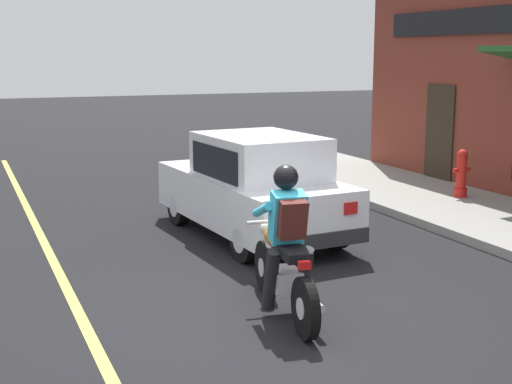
# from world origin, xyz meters

# --- Properties ---
(ground_plane) EXTENTS (80.00, 80.00, 0.00)m
(ground_plane) POSITION_xyz_m (0.00, 0.00, 0.00)
(ground_plane) COLOR black
(sidewalk_curb) EXTENTS (2.60, 22.00, 0.14)m
(sidewalk_curb) POSITION_xyz_m (5.16, 3.00, 0.07)
(sidewalk_curb) COLOR gray
(sidewalk_curb) RESTS_ON ground
(lane_stripe) EXTENTS (0.12, 19.80, 0.01)m
(lane_stripe) POSITION_xyz_m (-1.80, 3.00, 0.00)
(lane_stripe) COLOR #D1C64C
(lane_stripe) RESTS_ON ground
(motorcycle_with_rider) EXTENTS (0.63, 2.02, 1.62)m
(motorcycle_with_rider) POSITION_xyz_m (0.22, 0.03, 0.68)
(motorcycle_with_rider) COLOR black
(motorcycle_with_rider) RESTS_ON ground
(car_hatchback) EXTENTS (1.93, 3.90, 1.57)m
(car_hatchback) POSITION_xyz_m (1.19, 3.18, 0.77)
(car_hatchback) COLOR black
(car_hatchback) RESTS_ON ground
(fire_hydrant) EXTENTS (0.36, 0.24, 0.88)m
(fire_hydrant) POSITION_xyz_m (5.61, 3.90, 0.57)
(fire_hydrant) COLOR red
(fire_hydrant) RESTS_ON sidewalk_curb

